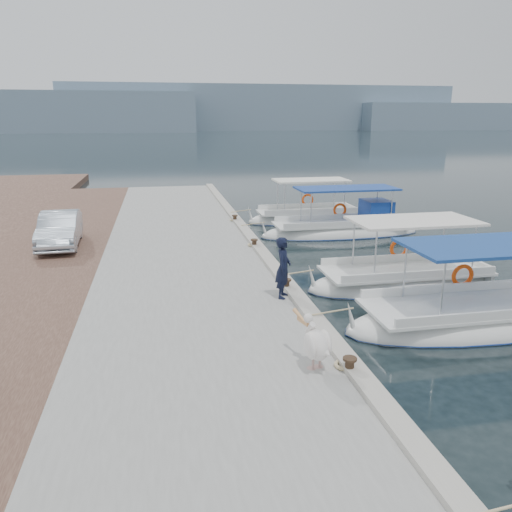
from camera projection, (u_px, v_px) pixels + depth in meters
The scene contains 13 objects.
ground at pixel (313, 325), 13.34m from camera, with size 400.00×400.00×0.00m, color black.
concrete_quay at pixel (188, 268), 17.45m from camera, with size 6.00×40.00×0.50m, color gray.
quay_curb at pixel (266, 256), 17.87m from camera, with size 0.44×40.00×0.12m, color #A39D91.
cobblestone_strip at pixel (36, 277), 16.53m from camera, with size 4.00×40.00×0.50m, color #4D3228.
distant_hills at pixel (237, 111), 207.25m from camera, with size 330.00×60.00×18.00m.
fishing_caique_b at pixel (475, 321), 13.28m from camera, with size 7.31×2.55×2.83m.
fishing_caique_c at pixel (404, 283), 16.31m from camera, with size 6.57×2.37×2.83m.
fishing_caique_d at pixel (343, 231), 23.50m from camera, with size 7.71×2.17×2.83m.
fishing_caique_e at pixel (307, 219), 26.50m from camera, with size 6.40×2.07×2.83m.
mooring_bollards at pixel (286, 283), 14.50m from camera, with size 0.28×20.28×0.33m.
pelican at pixel (316, 343), 9.89m from camera, with size 0.62×1.35×1.04m.
fisherman at pixel (283, 268), 13.73m from camera, with size 0.63×0.41×1.72m, color black.
parked_car at pixel (60, 229), 19.35m from camera, with size 1.39×3.99×1.32m, color silver.
Camera 1 is at (-3.84, -11.83, 5.36)m, focal length 35.00 mm.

